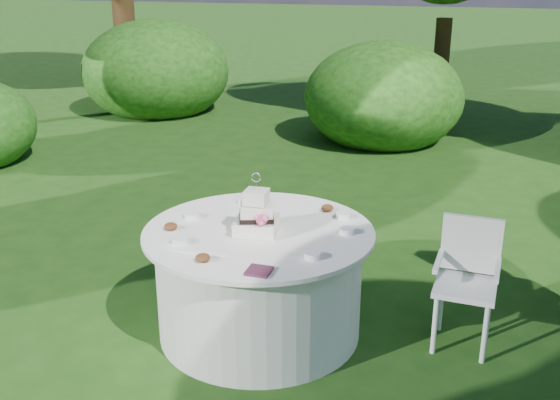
% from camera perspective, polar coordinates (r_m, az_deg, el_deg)
% --- Properties ---
extents(ground, '(80.00, 80.00, 0.00)m').
position_cam_1_polar(ground, '(4.75, -1.76, -11.25)').
color(ground, '#193E10').
rests_on(ground, ground).
extents(napkins, '(0.14, 0.14, 0.02)m').
position_cam_1_polar(napkins, '(3.81, -1.84, -6.20)').
color(napkins, '#461E32').
rests_on(napkins, table).
extents(feather_plume, '(0.48, 0.07, 0.01)m').
position_cam_1_polar(feather_plume, '(4.08, -7.15, -4.56)').
color(feather_plume, white).
rests_on(feather_plume, table).
extents(table, '(1.56, 1.56, 0.77)m').
position_cam_1_polar(table, '(4.56, -1.81, -7.06)').
color(table, silver).
rests_on(table, ground).
extents(cake, '(0.31, 0.31, 0.41)m').
position_cam_1_polar(cake, '(4.32, -2.05, -1.44)').
color(cake, white).
rests_on(cake, table).
extents(chair, '(0.43, 0.41, 0.88)m').
position_cam_1_polar(chair, '(4.56, 16.01, -6.10)').
color(chair, silver).
rests_on(chair, ground).
extents(votives, '(1.20, 0.93, 0.04)m').
position_cam_1_polar(votives, '(4.42, -0.98, -2.22)').
color(votives, white).
rests_on(votives, table).
extents(petal_cups, '(1.01, 1.15, 0.05)m').
position_cam_1_polar(petal_cups, '(4.36, -3.75, -2.54)').
color(petal_cups, '#562D16').
rests_on(petal_cups, table).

